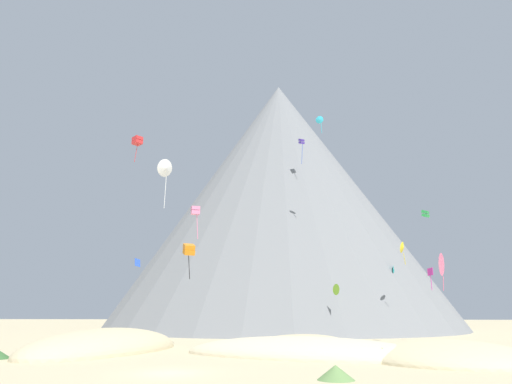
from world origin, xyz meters
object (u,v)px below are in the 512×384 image
at_px(bush_near_right, 336,372).
at_px(kite_lime_low, 337,290).
at_px(kite_yellow_low, 403,248).
at_px(kite_white_mid, 165,168).
at_px(kite_rainbow_low, 440,264).
at_px(kite_orange_low, 189,250).
at_px(kite_cyan_high, 320,120).
at_px(kite_magenta_low, 430,274).
at_px(bush_far_right, 383,355).
at_px(kite_green_mid, 425,214).
at_px(kite_red_high, 137,141).
at_px(kite_pink_mid, 195,211).
at_px(kite_blue_low, 138,263).
at_px(kite_indigo_high, 302,142).
at_px(kite_teal_low, 394,272).
at_px(bush_mid_center, 72,342).
at_px(rock_massif, 284,206).

distance_m(bush_near_right, kite_lime_low, 40.98).
distance_m(kite_yellow_low, kite_white_mid, 36.28).
xyz_separation_m(kite_rainbow_low, kite_orange_low, (-28.34, -0.71, 1.86)).
relative_size(kite_cyan_high, kite_magenta_low, 1.06).
xyz_separation_m(kite_rainbow_low, kite_cyan_high, (-11.59, 18.07, 25.42)).
bearing_deg(bush_far_right, kite_green_mid, 63.82).
relative_size(kite_rainbow_low, kite_magenta_low, 1.45).
xyz_separation_m(kite_yellow_low, kite_red_high, (-42.50, 3.20, 19.28)).
bearing_deg(bush_near_right, kite_red_high, 122.19).
bearing_deg(bush_far_right, kite_pink_mid, 146.59).
bearing_deg(kite_blue_low, kite_white_mid, 135.08).
relative_size(kite_blue_low, kite_cyan_high, 0.37).
height_order(kite_indigo_high, kite_teal_low, kite_indigo_high).
relative_size(kite_yellow_low, kite_lime_low, 2.11).
bearing_deg(kite_yellow_low, kite_green_mid, -151.38).
distance_m(kite_blue_low, kite_pink_mid, 15.29).
bearing_deg(bush_mid_center, kite_lime_low, 24.41).
bearing_deg(kite_blue_low, kite_teal_low, -170.35).
height_order(kite_red_high, kite_cyan_high, kite_cyan_high).
bearing_deg(kite_indigo_high, kite_green_mid, -97.72).
distance_m(rock_massif, kite_teal_low, 34.32).
distance_m(kite_blue_low, kite_red_high, 26.86).
distance_m(kite_yellow_low, kite_blue_low, 38.05).
height_order(kite_red_high, kite_green_mid, kite_red_high).
bearing_deg(kite_teal_low, kite_white_mid, 138.35).
bearing_deg(kite_indigo_high, bush_far_right, -120.02).
relative_size(kite_pink_mid, kite_magenta_low, 1.24).
distance_m(bush_mid_center, kite_blue_low, 12.27).
bearing_deg(kite_pink_mid, kite_orange_low, 89.27).
distance_m(kite_indigo_high, kite_orange_low, 41.38).
xyz_separation_m(bush_far_right, kite_green_mid, (9.56, 19.44, 14.67)).
bearing_deg(bush_near_right, bush_mid_center, 136.78).
xyz_separation_m(bush_mid_center, kite_green_mid, (41.52, 2.98, 14.93)).
distance_m(kite_yellow_low, kite_red_high, 46.78).
distance_m(bush_far_right, kite_white_mid, 37.74).
xyz_separation_m(bush_mid_center, bush_near_right, (27.68, -26.01, 0.12)).
bearing_deg(bush_near_right, kite_orange_low, 119.69).
bearing_deg(kite_cyan_high, kite_green_mid, -37.64).
bearing_deg(kite_white_mid, kite_rainbow_low, -60.46).
distance_m(bush_far_right, kite_green_mid, 26.16).
distance_m(bush_near_right, kite_pink_mid, 28.07).
xyz_separation_m(kite_red_high, kite_cyan_high, (31.06, -1.60, 2.09)).
relative_size(bush_near_right, kite_cyan_high, 0.70).
distance_m(bush_far_right, kite_blue_low, 36.01).
bearing_deg(kite_green_mid, kite_rainbow_low, -139.33).
xyz_separation_m(bush_near_right, kite_teal_low, (14.44, 52.44, 9.74)).
bearing_deg(bush_far_right, bush_mid_center, 152.75).
distance_m(kite_red_high, kite_cyan_high, 31.17).
xyz_separation_m(bush_mid_center, kite_white_mid, (8.71, 3.98, 21.83)).
distance_m(kite_white_mid, kite_magenta_low, 37.15).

